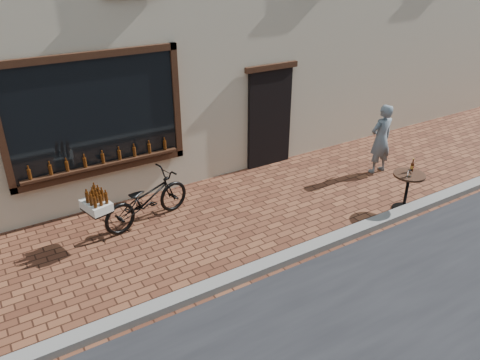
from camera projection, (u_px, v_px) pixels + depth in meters
ground at (294, 267)px, 7.39m from camera, size 90.00×90.00×0.00m
kerb at (286, 258)px, 7.52m from camera, size 90.00×0.25×0.12m
cargo_bicycle at (145, 199)px, 8.40m from camera, size 2.10×1.02×0.99m
bistro_table at (408, 184)px, 8.79m from camera, size 0.59×0.59×1.01m
pedestrian at (381, 139)px, 10.19m from camera, size 0.58×0.39×1.56m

